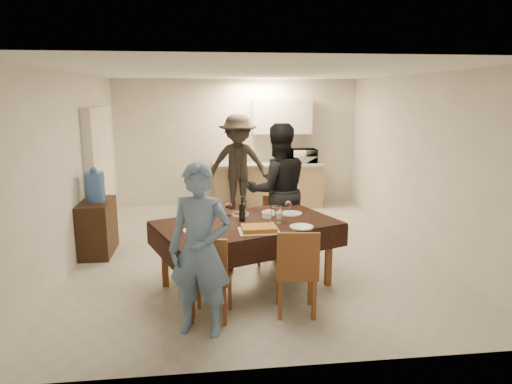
# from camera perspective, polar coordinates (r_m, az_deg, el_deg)

# --- Properties ---
(floor) EXTENTS (5.00, 6.00, 0.02)m
(floor) POSITION_cam_1_polar(r_m,az_deg,el_deg) (6.91, -0.27, -7.29)
(floor) COLOR #B2B2AD
(floor) RESTS_ON ground
(ceiling) EXTENTS (5.00, 6.00, 0.02)m
(ceiling) POSITION_cam_1_polar(r_m,az_deg,el_deg) (6.52, -0.30, 14.80)
(ceiling) COLOR white
(ceiling) RESTS_ON wall_back
(wall_back) EXTENTS (5.00, 0.02, 2.60)m
(wall_back) POSITION_cam_1_polar(r_m,az_deg,el_deg) (9.55, -2.35, 6.15)
(wall_back) COLOR silver
(wall_back) RESTS_ON floor
(wall_front) EXTENTS (5.00, 0.02, 2.60)m
(wall_front) POSITION_cam_1_polar(r_m,az_deg,el_deg) (3.69, 5.05, -3.67)
(wall_front) COLOR silver
(wall_front) RESTS_ON floor
(wall_left) EXTENTS (0.02, 6.00, 2.60)m
(wall_left) POSITION_cam_1_polar(r_m,az_deg,el_deg) (6.78, -21.81, 2.80)
(wall_left) COLOR silver
(wall_left) RESTS_ON floor
(wall_right) EXTENTS (0.02, 6.00, 2.60)m
(wall_right) POSITION_cam_1_polar(r_m,az_deg,el_deg) (7.30, 19.63, 3.58)
(wall_right) COLOR silver
(wall_right) RESTS_ON floor
(stub_partition) EXTENTS (0.15, 1.40, 2.10)m
(stub_partition) POSITION_cam_1_polar(r_m,az_deg,el_deg) (7.95, -18.94, 2.45)
(stub_partition) COLOR beige
(stub_partition) RESTS_ON floor
(kitchen_base_cabinet) EXTENTS (2.20, 0.60, 0.86)m
(kitchen_base_cabinet) POSITION_cam_1_polar(r_m,az_deg,el_deg) (9.43, 1.48, 0.73)
(kitchen_base_cabinet) COLOR tan
(kitchen_base_cabinet) RESTS_ON floor
(kitchen_worktop) EXTENTS (2.24, 0.64, 0.05)m
(kitchen_worktop) POSITION_cam_1_polar(r_m,az_deg,el_deg) (9.35, 1.50, 3.47)
(kitchen_worktop) COLOR #A7A7A2
(kitchen_worktop) RESTS_ON kitchen_base_cabinet
(upper_cabinet) EXTENTS (1.20, 0.34, 0.70)m
(upper_cabinet) POSITION_cam_1_polar(r_m,az_deg,el_deg) (9.44, 3.23, 9.42)
(upper_cabinet) COLOR silver
(upper_cabinet) RESTS_ON wall_back
(dining_table) EXTENTS (2.37, 1.87, 0.81)m
(dining_table) POSITION_cam_1_polar(r_m,az_deg,el_deg) (5.45, -1.17, -4.15)
(dining_table) COLOR black
(dining_table) RESTS_ON floor
(chair_near_left) EXTENTS (0.50, 0.50, 0.50)m
(chair_near_left) POSITION_cam_1_polar(r_m,az_deg,el_deg) (4.70, -5.67, -9.60)
(chair_near_left) COLOR brown
(chair_near_left) RESTS_ON floor
(chair_near_right) EXTENTS (0.48, 0.48, 0.51)m
(chair_near_right) POSITION_cam_1_polar(r_m,az_deg,el_deg) (4.79, 5.28, -8.94)
(chair_near_right) COLOR brown
(chair_near_right) RESTS_ON floor
(chair_far_left) EXTENTS (0.39, 0.39, 0.45)m
(chair_far_left) POSITION_cam_1_polar(r_m,az_deg,el_deg) (6.14, -5.98, -4.85)
(chair_far_left) COLOR brown
(chair_far_left) RESTS_ON floor
(chair_far_right) EXTENTS (0.54, 0.56, 0.49)m
(chair_far_right) POSITION_cam_1_polar(r_m,az_deg,el_deg) (6.20, 2.38, -4.20)
(chair_far_right) COLOR brown
(chair_far_right) RESTS_ON floor
(console) EXTENTS (0.42, 0.85, 0.78)m
(console) POSITION_cam_1_polar(r_m,az_deg,el_deg) (7.07, -19.17, -4.19)
(console) COLOR black
(console) RESTS_ON floor
(water_jug) EXTENTS (0.28, 0.28, 0.42)m
(water_jug) POSITION_cam_1_polar(r_m,az_deg,el_deg) (6.93, -19.52, 0.59)
(water_jug) COLOR #426EBA
(water_jug) RESTS_ON console
(wine_bottle) EXTENTS (0.07, 0.07, 0.30)m
(wine_bottle) POSITION_cam_1_polar(r_m,az_deg,el_deg) (5.44, -1.76, -2.12)
(wine_bottle) COLOR black
(wine_bottle) RESTS_ON dining_table
(water_pitcher) EXTENTS (0.13, 0.13, 0.20)m
(water_pitcher) POSITION_cam_1_polar(r_m,az_deg,el_deg) (5.41, 2.57, -2.79)
(water_pitcher) COLOR white
(water_pitcher) RESTS_ON dining_table
(savoury_tart) EXTENTS (0.45, 0.34, 0.06)m
(savoury_tart) POSITION_cam_1_polar(r_m,az_deg,el_deg) (5.08, 0.38, -4.60)
(savoury_tart) COLOR #B17A34
(savoury_tart) RESTS_ON dining_table
(salad_bowl) EXTENTS (0.18, 0.18, 0.07)m
(salad_bowl) POSITION_cam_1_polar(r_m,az_deg,el_deg) (5.64, 1.68, -2.82)
(salad_bowl) COLOR white
(salad_bowl) RESTS_ON dining_table
(mushroom_dish) EXTENTS (0.19, 0.19, 0.03)m
(mushroom_dish) POSITION_cam_1_polar(r_m,az_deg,el_deg) (5.70, -1.95, -2.86)
(mushroom_dish) COLOR white
(mushroom_dish) RESTS_ON dining_table
(wine_glass_a) EXTENTS (0.09, 0.09, 0.21)m
(wine_glass_a) POSITION_cam_1_polar(r_m,az_deg,el_deg) (5.15, -7.02, -3.59)
(wine_glass_a) COLOR white
(wine_glass_a) RESTS_ON dining_table
(wine_glass_b) EXTENTS (0.08, 0.08, 0.19)m
(wine_glass_b) POSITION_cam_1_polar(r_m,az_deg,el_deg) (5.73, 4.06, -1.99)
(wine_glass_b) COLOR white
(wine_glass_b) RESTS_ON dining_table
(wine_glass_c) EXTENTS (0.09, 0.09, 0.19)m
(wine_glass_c) POSITION_cam_1_polar(r_m,az_deg,el_deg) (5.69, -3.48, -2.07)
(wine_glass_c) COLOR white
(wine_glass_c) RESTS_ON dining_table
(plate_near_left) EXTENTS (0.28, 0.28, 0.02)m
(plate_near_left) POSITION_cam_1_polar(r_m,az_deg,el_deg) (5.13, -7.55, -4.79)
(plate_near_left) COLOR white
(plate_near_left) RESTS_ON dining_table
(plate_near_right) EXTENTS (0.27, 0.27, 0.02)m
(plate_near_right) POSITION_cam_1_polar(r_m,az_deg,el_deg) (5.24, 5.71, -4.35)
(plate_near_right) COLOR white
(plate_near_right) RESTS_ON dining_table
(plate_far_left) EXTENTS (0.26, 0.26, 0.02)m
(plate_far_left) POSITION_cam_1_polar(r_m,az_deg,el_deg) (5.70, -7.49, -3.04)
(plate_far_left) COLOR white
(plate_far_left) RESTS_ON dining_table
(plate_far_right) EXTENTS (0.27, 0.27, 0.02)m
(plate_far_right) POSITION_cam_1_polar(r_m,az_deg,el_deg) (5.81, 4.44, -2.68)
(plate_far_right) COLOR white
(plate_far_right) RESTS_ON dining_table
(microwave) EXTENTS (0.50, 0.34, 0.28)m
(microwave) POSITION_cam_1_polar(r_m,az_deg,el_deg) (9.47, 6.04, 4.51)
(microwave) COLOR silver
(microwave) RESTS_ON kitchen_worktop
(person_near) EXTENTS (0.71, 0.57, 1.69)m
(person_near) POSITION_cam_1_polar(r_m,az_deg,el_deg) (4.40, -7.00, -7.23)
(person_near) COLOR #5D7DAA
(person_near) RESTS_ON floor
(person_far) EXTENTS (1.00, 0.82, 1.91)m
(person_far) POSITION_cam_1_polar(r_m,az_deg,el_deg) (6.49, 2.74, 0.17)
(person_far) COLOR black
(person_far) RESTS_ON floor
(person_kitchen) EXTENTS (1.24, 0.72, 1.93)m
(person_kitchen) POSITION_cam_1_polar(r_m,az_deg,el_deg) (8.83, -2.24, 3.45)
(person_kitchen) COLOR black
(person_kitchen) RESTS_ON floor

